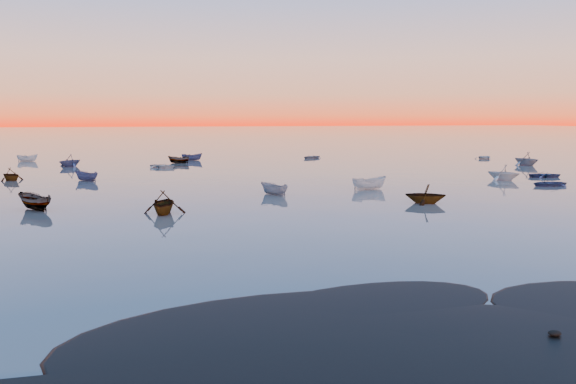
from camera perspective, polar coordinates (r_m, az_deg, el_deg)
name	(u,v)px	position (r m, az deg, el deg)	size (l,w,h in m)	color
ground	(223,152)	(120.72, -6.62, 4.09)	(600.00, 600.00, 0.00)	slate
mud_lobes	(525,307)	(24.55, 22.93, -10.72)	(140.00, 6.00, 0.07)	black
moored_fleet	(265,173)	(74.39, -2.35, 1.90)	(124.00, 58.00, 1.20)	silver
boat_near_center	(369,189)	(58.79, 8.23, 0.28)	(3.83, 1.62, 1.33)	silver
boat_near_right	(503,180)	(71.44, 21.01, 1.15)	(3.99, 1.80, 1.40)	silver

